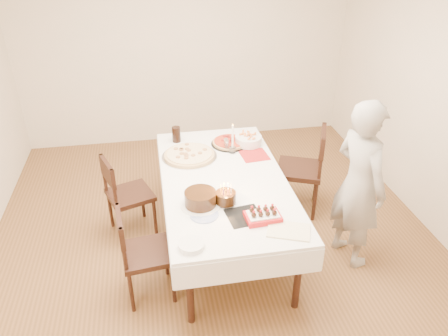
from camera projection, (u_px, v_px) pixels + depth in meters
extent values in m
plane|color=brown|center=(216.00, 243.00, 4.42)|extent=(5.00, 5.00, 0.00)
cube|color=beige|center=(185.00, 46.00, 5.87)|extent=(4.50, 0.04, 2.70)
cube|color=white|center=(224.00, 211.00, 4.25)|extent=(1.38, 2.26, 0.75)
imported|color=#A9A59F|center=(359.00, 185.00, 3.87)|extent=(0.54, 0.67, 1.61)
cylinder|color=beige|center=(189.00, 155.00, 4.42)|extent=(0.68, 0.68, 0.04)
cylinder|color=red|center=(229.00, 142.00, 4.67)|extent=(0.47, 0.47, 0.04)
cube|color=#B21E1E|center=(254.00, 155.00, 4.46)|extent=(0.29, 0.29, 0.01)
cylinder|color=white|center=(248.00, 140.00, 4.64)|extent=(0.31, 0.31, 0.09)
cylinder|color=white|center=(233.00, 138.00, 4.43)|extent=(0.09, 0.09, 0.33)
cylinder|color=black|center=(176.00, 134.00, 4.69)|extent=(0.09, 0.09, 0.17)
cylinder|color=#311B0C|center=(200.00, 199.00, 3.66)|extent=(0.40, 0.40, 0.13)
cube|color=black|center=(244.00, 216.00, 3.56)|extent=(0.31, 0.31, 0.01)
cylinder|color=#3B2110|center=(226.00, 194.00, 3.67)|extent=(0.21, 0.21, 0.16)
cube|color=beige|center=(289.00, 231.00, 3.39)|extent=(0.39, 0.32, 0.03)
cylinder|color=white|center=(191.00, 245.00, 3.22)|extent=(0.25, 0.25, 0.04)
cylinder|color=white|center=(204.00, 215.00, 3.57)|extent=(0.26, 0.26, 0.01)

